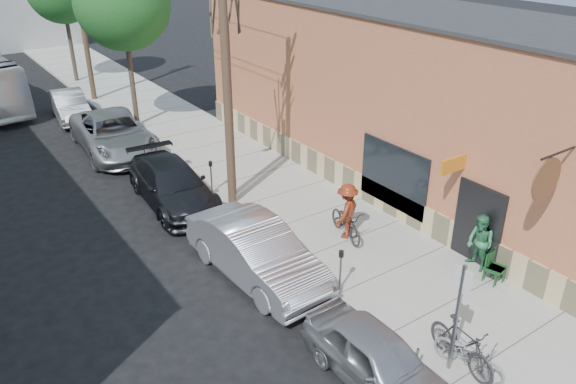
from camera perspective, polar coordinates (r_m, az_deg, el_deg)
ground at (r=14.77m, az=-1.30°, el=-13.51°), size 120.00×120.00×0.00m
sidewalk at (r=24.85m, az=-7.29°, el=3.86°), size 4.50×58.00×0.15m
cafe_building at (r=21.89m, az=11.16°, el=9.45°), size 6.60×20.20×6.61m
sign_post at (r=12.89m, az=16.89°, el=-11.28°), size 0.07×0.45×2.80m
parking_meter_near at (r=15.38m, az=5.39°, el=-7.27°), size 0.14×0.14×1.24m
parking_meter_far at (r=20.88m, az=-7.83°, el=2.07°), size 0.14×0.14×1.24m
utility_pole_near at (r=18.57m, az=-6.56°, el=13.52°), size 3.57×0.28×10.00m
utility_pole_far at (r=33.02m, az=-20.42°, el=17.56°), size 1.80×0.28×10.00m
tree_bare at (r=19.79m, az=-5.95°, el=7.75°), size 0.24×0.24×6.13m
tree_leafy_mid at (r=27.74m, az=-16.48°, el=17.95°), size 4.32×4.32×7.95m
patio_chair_a at (r=16.92m, az=20.41°, el=-7.19°), size 0.62×0.62×0.88m
patio_chair_b at (r=16.83m, az=20.24°, el=-7.33°), size 0.59×0.59×0.88m
patron_green at (r=17.08m, az=18.92°, el=-4.91°), size 0.81×0.95×1.73m
cyclist at (r=17.83m, az=6.00°, el=-1.94°), size 1.36×1.09×1.83m
cyclist_bike at (r=18.03m, az=5.94°, el=-3.08°), size 1.11×2.04×1.02m
parked_bike_a at (r=13.70m, az=17.23°, el=-14.64°), size 0.77×2.02×1.18m
parked_bike_b at (r=13.71m, az=17.94°, el=-15.46°), size 0.94×1.81×0.91m
car_0 at (r=13.05m, az=9.06°, el=-16.40°), size 1.62×3.95×1.34m
car_1 at (r=16.10m, az=-3.26°, el=-6.09°), size 2.04×5.20×1.69m
car_2 at (r=20.62m, az=-11.64°, el=0.74°), size 2.52×5.37×1.51m
car_3 at (r=25.97m, az=-17.30°, el=5.68°), size 3.23×6.27×1.69m
car_4 at (r=31.19m, az=-21.29°, el=8.18°), size 1.94×4.46×1.43m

